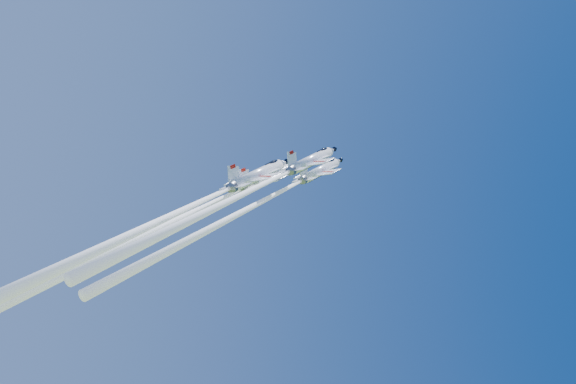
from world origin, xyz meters
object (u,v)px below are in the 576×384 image
jet_right (241,195)px  jet_slot (173,215)px  jet_left (173,222)px  jet_lead (249,208)px

jet_right → jet_slot: jet_right is taller
jet_left → jet_slot: 5.75m
jet_left → jet_right: size_ratio=1.20×
jet_lead → jet_slot: size_ratio=0.96×
jet_left → jet_lead: bearing=44.8°
jet_left → jet_right: jet_left is taller
jet_left → jet_slot: bearing=-40.2°
jet_right → jet_slot: 10.42m
jet_right → jet_slot: bearing=-146.5°
jet_right → jet_lead: bearing=123.3°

